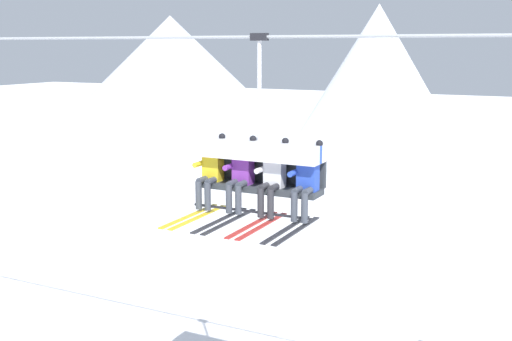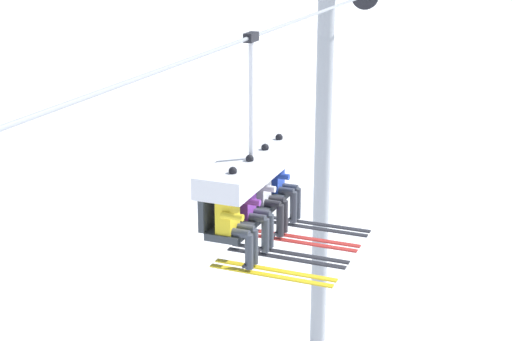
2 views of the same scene
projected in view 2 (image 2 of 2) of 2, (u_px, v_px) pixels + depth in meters
lift_tower_far at (323, 170)px, 17.20m from camera, size 0.36×1.88×8.47m
lift_cable at (175, 65)px, 8.43m from camera, size 18.58×0.05×0.05m
chairlift_chair at (246, 177)px, 10.99m from camera, size 2.19×0.74×2.89m
skier_yellow at (236, 219)px, 10.22m from camera, size 0.48×1.70×1.34m
skier_purple at (253, 205)px, 10.74m from camera, size 0.48×1.70×1.34m
skier_white at (268, 191)px, 11.26m from camera, size 0.48×1.70×1.34m
skier_blue at (282, 179)px, 11.78m from camera, size 0.48×1.70×1.34m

